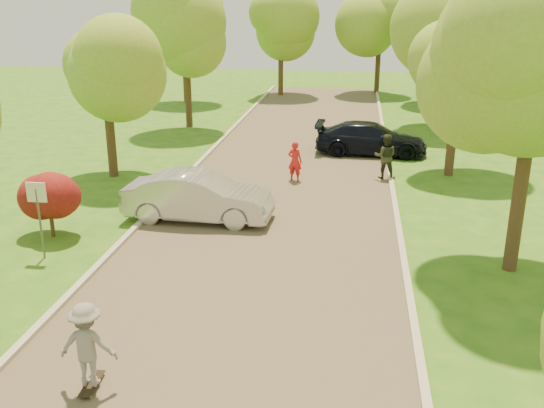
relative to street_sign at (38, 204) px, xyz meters
The scene contains 20 objects.
ground 7.22m from the street_sign, 34.59° to the right, with size 100.00×100.00×0.00m, color #285F16.
road 7.22m from the street_sign, 34.59° to the left, with size 8.00×60.00×0.01m, color #4C4438.
curb_left 4.62m from the street_sign, 66.37° to the left, with size 0.18×60.00×0.12m, color #B2AD9E.
curb_right 10.74m from the street_sign, 22.10° to the left, with size 0.18×60.00×0.12m, color #B2AD9E.
street_sign is the anchor object (origin of this frame).
red_shrub 1.65m from the street_sign, 108.43° to the left, with size 1.70×1.70×1.95m.
tree_l_midb 8.61m from the street_sign, 97.22° to the left, with size 4.30×4.20×6.62m.
tree_l_far 18.43m from the street_sign, 91.87° to the left, with size 4.92×4.80×7.79m.
tree_r_midb 16.27m from the street_sign, 38.90° to the left, with size 4.51×4.40×7.01m.
tree_r_far 24.25m from the street_sign, 56.91° to the left, with size 5.33×5.20×8.34m.
tree_bg_a 26.44m from the street_sign, 96.53° to the left, with size 5.12×5.00×7.72m.
tree_bg_b 31.57m from the street_sign, 63.40° to the left, with size 5.12×5.00×7.95m.
tree_bg_c 30.35m from the street_sign, 84.26° to the left, with size 4.92×4.80×7.33m.
tree_bg_d 33.74m from the street_sign, 72.61° to the left, with size 5.12×5.00×7.72m.
silver_sedan 5.03m from the street_sign, 45.18° to the left, with size 1.65×4.74×1.56m, color #B4B4B9.
dark_sedan 15.93m from the street_sign, 55.10° to the left, with size 2.05×5.04×1.46m, color black.
longboard 6.80m from the street_sign, 55.28° to the right, with size 0.28×0.85×0.10m.
skateboarder 6.67m from the street_sign, 55.28° to the right, with size 1.05×0.60×1.63m, color gray.
person_striped 10.36m from the street_sign, 53.75° to the left, with size 0.58×0.38×1.58m, color red.
person_olive 13.28m from the street_sign, 43.63° to the left, with size 0.87×0.68×1.80m, color #282F1C.
Camera 1 is at (2.59, -10.38, 6.85)m, focal length 40.00 mm.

